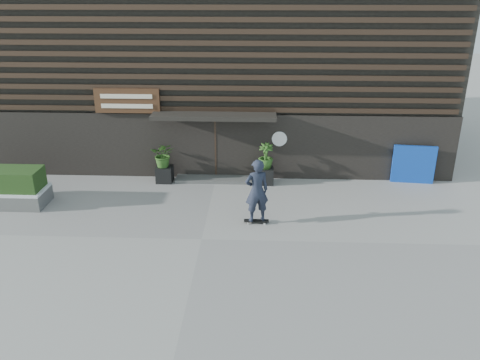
{
  "coord_description": "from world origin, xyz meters",
  "views": [
    {
      "loc": [
        1.67,
        -12.67,
        7.12
      ],
      "look_at": [
        1.05,
        1.98,
        1.1
      ],
      "focal_mm": 36.74,
      "sensor_mm": 36.0,
      "label": 1
    }
  ],
  "objects_px": {
    "planter_pot_right": "(265,176)",
    "skateboarder": "(257,191)",
    "planter_pot_left": "(165,174)",
    "blue_tarp": "(414,164)"
  },
  "relations": [
    {
      "from": "planter_pot_right",
      "to": "skateboarder",
      "type": "xyz_separation_m",
      "value": [
        -0.3,
        -3.29,
        0.81
      ]
    },
    {
      "from": "planter_pot_left",
      "to": "skateboarder",
      "type": "xyz_separation_m",
      "value": [
        3.5,
        -3.29,
        0.81
      ]
    },
    {
      "from": "planter_pot_right",
      "to": "skateboarder",
      "type": "bearing_deg",
      "value": -95.14
    },
    {
      "from": "planter_pot_right",
      "to": "blue_tarp",
      "type": "bearing_deg",
      "value": 3.12
    },
    {
      "from": "planter_pot_left",
      "to": "blue_tarp",
      "type": "relative_size",
      "value": 0.39
    },
    {
      "from": "planter_pot_left",
      "to": "skateboarder",
      "type": "height_order",
      "value": "skateboarder"
    },
    {
      "from": "blue_tarp",
      "to": "planter_pot_right",
      "type": "bearing_deg",
      "value": -171.18
    },
    {
      "from": "planter_pot_left",
      "to": "skateboarder",
      "type": "relative_size",
      "value": 0.28
    },
    {
      "from": "planter_pot_left",
      "to": "blue_tarp",
      "type": "bearing_deg",
      "value": 1.85
    },
    {
      "from": "planter_pot_left",
      "to": "skateboarder",
      "type": "bearing_deg",
      "value": -43.2
    }
  ]
}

